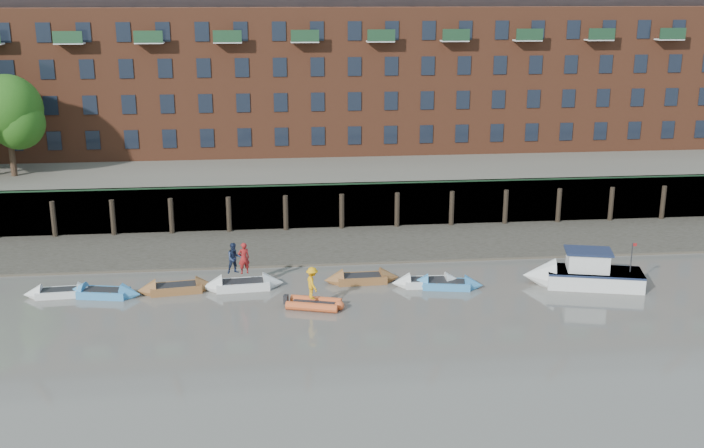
{
  "coord_description": "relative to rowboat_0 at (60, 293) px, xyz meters",
  "views": [
    {
      "loc": [
        -3.14,
        -34.71,
        16.76
      ],
      "look_at": [
        1.72,
        12.0,
        3.2
      ],
      "focal_mm": 42.0,
      "sensor_mm": 36.0,
      "label": 1
    }
  ],
  "objects": [
    {
      "name": "motor_launch",
      "position": [
        29.43,
        -1.33,
        0.51
      ],
      "size": [
        7.1,
        3.8,
        2.79
      ],
      "rotation": [
        0.0,
        0.0,
        2.89
      ],
      "color": "silver",
      "rests_on": "ground"
    },
    {
      "name": "rowboat_3",
      "position": [
        10.22,
        0.1,
        0.04
      ],
      "size": [
        4.81,
        1.73,
        1.37
      ],
      "rotation": [
        0.0,
        0.0,
        0.08
      ],
      "color": "silver",
      "rests_on": "ground"
    },
    {
      "name": "rib_tender",
      "position": [
        14.26,
        -3.28,
        0.03
      ],
      "size": [
        3.19,
        2.23,
        0.54
      ],
      "rotation": [
        0.0,
        0.0,
        -0.3
      ],
      "color": "#D35325",
      "rests_on": "ground"
    },
    {
      "name": "rowboat_6",
      "position": [
        21.93,
        -0.97,
        0.01
      ],
      "size": [
        4.37,
        1.96,
        1.22
      ],
      "rotation": [
        0.0,
        0.0,
        -0.18
      ],
      "color": "#3A84BE",
      "rests_on": "ground"
    },
    {
      "name": "mud_band",
      "position": [
        15.02,
        4.43,
        -0.2
      ],
      "size": [
        110.0,
        1.6,
        0.1
      ],
      "primitive_type": "cube",
      "color": "#4C4336",
      "rests_on": "ground"
    },
    {
      "name": "bank_terrace",
      "position": [
        15.02,
        25.83,
        1.4
      ],
      "size": [
        110.0,
        28.0,
        3.2
      ],
      "primitive_type": "cube",
      "color": "#5E594D",
      "rests_on": "ground"
    },
    {
      "name": "person_rower_b",
      "position": [
        9.79,
        0.26,
        1.62
      ],
      "size": [
        1.04,
        0.91,
        1.8
      ],
      "primitive_type": "imported",
      "rotation": [
        0.0,
        0.0,
        0.31
      ],
      "color": "#19233F",
      "rests_on": "rowboat_3"
    },
    {
      "name": "person_rower_a",
      "position": [
        10.34,
        0.13,
        1.64
      ],
      "size": [
        0.77,
        0.62,
        1.85
      ],
      "primitive_type": "imported",
      "rotation": [
        0.0,
        0.0,
        3.44
      ],
      "color": "maroon",
      "rests_on": "rowboat_3"
    },
    {
      "name": "rowboat_5",
      "position": [
        20.92,
        -0.52,
        0.01
      ],
      "size": [
        4.23,
        1.37,
        1.22
      ],
      "rotation": [
        0.0,
        0.0,
        -0.04
      ],
      "color": "silver",
      "rests_on": "ground"
    },
    {
      "name": "foreshore",
      "position": [
        15.02,
        7.83,
        -0.2
      ],
      "size": [
        110.0,
        8.0,
        0.5
      ],
      "primitive_type": "cube",
      "color": "#3D382F",
      "rests_on": "ground"
    },
    {
      "name": "rowboat_1",
      "position": [
        2.47,
        -0.36,
        0.02
      ],
      "size": [
        4.43,
        2.05,
        1.24
      ],
      "rotation": [
        0.0,
        0.0,
        -0.2
      ],
      "color": "#3A84BE",
      "rests_on": "ground"
    },
    {
      "name": "rowboat_2",
      "position": [
        6.45,
        -0.04,
        0.03
      ],
      "size": [
        4.59,
        1.88,
        1.29
      ],
      "rotation": [
        0.0,
        0.0,
        0.13
      ],
      "color": "brown",
      "rests_on": "ground"
    },
    {
      "name": "rowboat_0",
      "position": [
        0.0,
        0.0,
        0.0
      ],
      "size": [
        4.02,
        1.43,
        1.15
      ],
      "rotation": [
        0.0,
        0.0,
        0.07
      ],
      "color": "silver",
      "rests_on": "ground"
    },
    {
      "name": "person_rib_crew",
      "position": [
        14.06,
        -3.16,
        1.19
      ],
      "size": [
        0.93,
        1.28,
        1.79
      ],
      "primitive_type": "imported",
      "rotation": [
        0.0,
        0.0,
        1.82
      ],
      "color": "orange",
      "rests_on": "rib_tender"
    },
    {
      "name": "ground",
      "position": [
        15.02,
        -10.17,
        -0.2
      ],
      "size": [
        220.0,
        220.0,
        0.0
      ],
      "primitive_type": "plane",
      "color": "#625D56",
      "rests_on": "ground"
    },
    {
      "name": "apartment_terrace",
      "position": [
        15.02,
        26.83,
        12.62
      ],
      "size": [
        80.6,
        15.56,
        20.98
      ],
      "color": "brown",
      "rests_on": "bank_terrace"
    },
    {
      "name": "river_wall",
      "position": [
        15.02,
        12.21,
        1.39
      ],
      "size": [
        110.0,
        1.23,
        3.3
      ],
      "color": "#2D2A26",
      "rests_on": "ground"
    },
    {
      "name": "rowboat_4",
      "position": [
        17.17,
        0.46,
        0.03
      ],
      "size": [
        4.51,
        1.45,
        1.3
      ],
      "rotation": [
        0.0,
        0.0,
        0.03
      ],
      "color": "brown",
      "rests_on": "ground"
    }
  ]
}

